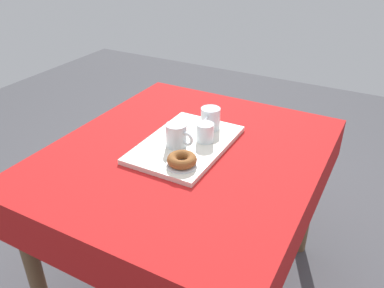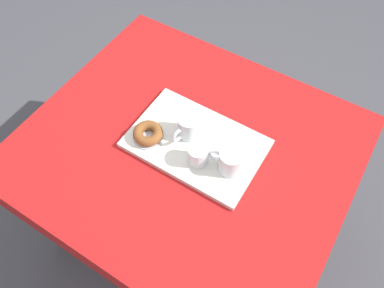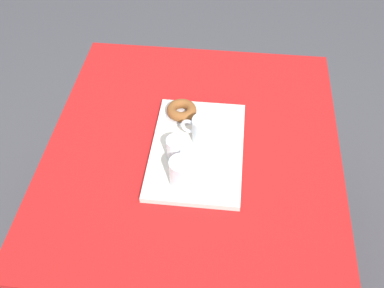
{
  "view_description": "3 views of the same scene",
  "coord_description": "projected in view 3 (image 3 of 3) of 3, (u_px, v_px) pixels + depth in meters",
  "views": [
    {
      "loc": [
        -1.17,
        -0.66,
        1.55
      ],
      "look_at": [
        0.01,
        -0.02,
        0.79
      ],
      "focal_mm": 36.8,
      "sensor_mm": 36.0,
      "label": 1
    },
    {
      "loc": [
        0.41,
        -0.63,
        1.9
      ],
      "look_at": [
        0.02,
        -0.0,
        0.78
      ],
      "focal_mm": 35.02,
      "sensor_mm": 36.0,
      "label": 2
    },
    {
      "loc": [
        1.15,
        0.12,
        1.95
      ],
      "look_at": [
        0.05,
        0.0,
        0.81
      ],
      "focal_mm": 44.37,
      "sensor_mm": 36.0,
      "label": 3
    }
  ],
  "objects": [
    {
      "name": "water_glass_near",
      "position": [
        177.0,
        149.0,
        1.58
      ],
      "size": [
        0.07,
        0.07,
        0.08
      ],
      "color": "white",
      "rests_on": "serving_tray"
    },
    {
      "name": "sugar_donut_left",
      "position": [
        182.0,
        110.0,
        1.73
      ],
      "size": [
        0.11,
        0.11,
        0.04
      ],
      "primitive_type": "torus",
      "color": "brown",
      "rests_on": "donut_plate_left"
    },
    {
      "name": "tea_mug_right",
      "position": [
        203.0,
        130.0,
        1.63
      ],
      "size": [
        0.08,
        0.12,
        0.09
      ],
      "color": "white",
      "rests_on": "serving_tray"
    },
    {
      "name": "tea_mug_left",
      "position": [
        182.0,
        172.0,
        1.5
      ],
      "size": [
        0.12,
        0.08,
        0.09
      ],
      "color": "white",
      "rests_on": "serving_tray"
    },
    {
      "name": "ground_plane",
      "position": [
        193.0,
        258.0,
        2.21
      ],
      "size": [
        6.0,
        6.0,
        0.0
      ],
      "primitive_type": "plane",
      "color": "#47474C"
    },
    {
      "name": "serving_tray",
      "position": [
        197.0,
        150.0,
        1.64
      ],
      "size": [
        0.48,
        0.31,
        0.02
      ],
      "primitive_type": "cube",
      "color": "silver",
      "rests_on": "dining_table"
    },
    {
      "name": "donut_plate_left",
      "position": [
        182.0,
        114.0,
        1.74
      ],
      "size": [
        0.11,
        0.11,
        0.01
      ],
      "primitive_type": "cylinder",
      "color": "silver",
      "rests_on": "serving_tray"
    },
    {
      "name": "dining_table",
      "position": [
        193.0,
        163.0,
        1.73
      ],
      "size": [
        1.17,
        1.02,
        0.76
      ],
      "color": "red",
      "rests_on": "ground"
    }
  ]
}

